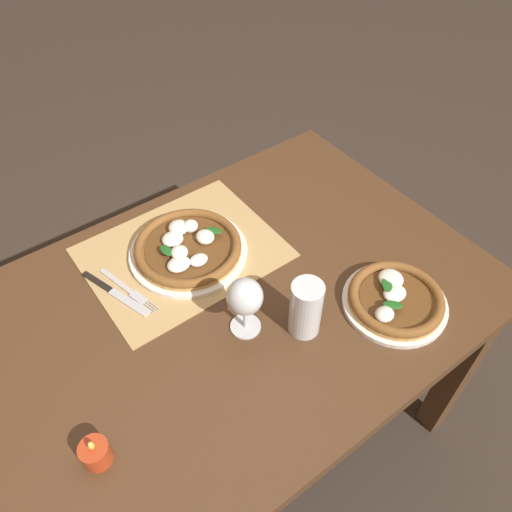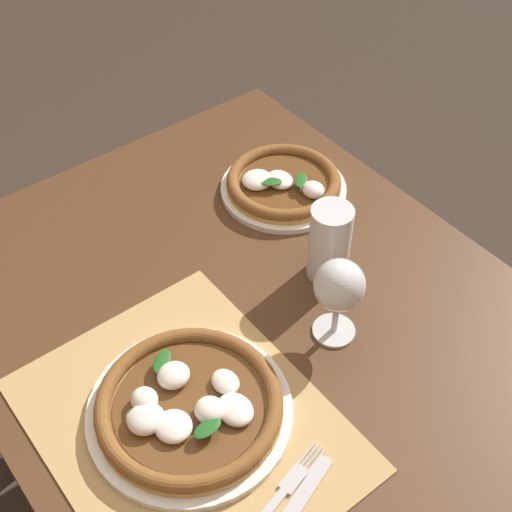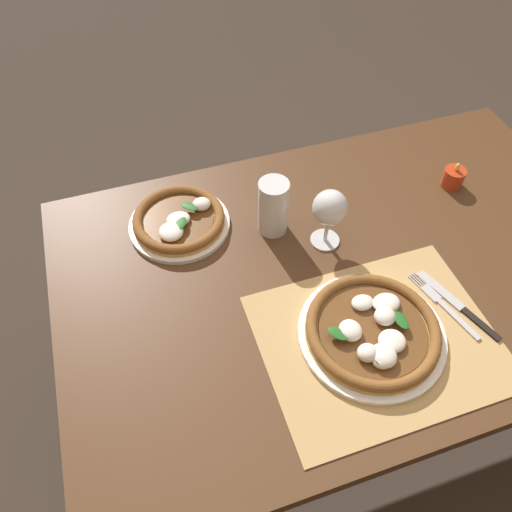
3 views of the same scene
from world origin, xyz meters
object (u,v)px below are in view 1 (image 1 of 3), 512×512
object	(u,v)px
pint_glass	(306,309)
votive_candle	(96,454)
fork	(128,290)
knife	(115,293)
pizza_far	(395,299)
pizza_near	(188,248)
wine_glass	(245,299)

from	to	relation	value
pint_glass	votive_candle	size ratio (longest dim) A/B	2.01
fork	votive_candle	distance (m)	0.40
fork	knife	distance (m)	0.03
pizza_far	pizza_near	bearing A→B (deg)	-54.57
pint_glass	knife	size ratio (longest dim) A/B	0.69
wine_glass	pizza_near	bearing A→B (deg)	-92.97
pizza_far	fork	bearing A→B (deg)	-40.00
wine_glass	pint_glass	xyz separation A→B (m)	(-0.11, 0.08, -0.04)
pizza_near	fork	xyz separation A→B (m)	(0.18, 0.02, -0.02)
pint_glass	knife	bearing A→B (deg)	-48.49
pizza_far	wine_glass	world-z (taller)	wine_glass
pizza_near	pizza_far	bearing A→B (deg)	125.43
wine_glass	votive_candle	xyz separation A→B (m)	(0.39, 0.08, -0.08)
knife	pizza_near	bearing A→B (deg)	-177.33
wine_glass	fork	world-z (taller)	wine_glass
pizza_near	votive_candle	world-z (taller)	votive_candle
pizza_near	votive_candle	xyz separation A→B (m)	(0.41, 0.35, -0.00)
pizza_near	wine_glass	xyz separation A→B (m)	(0.01, 0.27, 0.08)
knife	votive_candle	bearing A→B (deg)	59.88
pizza_near	fork	distance (m)	0.18
wine_glass	votive_candle	bearing A→B (deg)	11.01
knife	wine_glass	bearing A→B (deg)	126.89
wine_glass	pizza_far	bearing A→B (deg)	153.98
pizza_near	pint_glass	size ratio (longest dim) A/B	2.09
votive_candle	knife	bearing A→B (deg)	-120.12
pizza_near	pint_glass	world-z (taller)	pint_glass
pizza_far	votive_candle	world-z (taller)	votive_candle
wine_glass	votive_candle	world-z (taller)	wine_glass
pint_glass	votive_candle	bearing A→B (deg)	-0.27
pizza_far	pint_glass	distance (m)	0.23
pint_glass	fork	world-z (taller)	pint_glass
fork	knife	bearing A→B (deg)	-19.41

